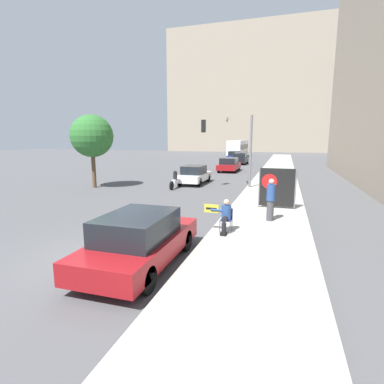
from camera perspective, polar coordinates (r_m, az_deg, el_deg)
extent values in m
plane|color=#4F4F51|center=(9.22, -16.48, -12.15)|extent=(160.00, 160.00, 0.00)
cube|color=#A8A399|center=(22.31, 15.22, 1.08)|extent=(3.51, 90.00, 0.15)
cube|color=gray|center=(89.10, 13.36, 18.27)|extent=(52.00, 12.00, 33.09)
cylinder|color=#474C56|center=(10.69, 5.31, -6.62)|extent=(0.03, 0.03, 0.41)
cylinder|color=#474C56|center=(10.62, 7.28, -6.77)|extent=(0.03, 0.03, 0.41)
cylinder|color=#474C56|center=(11.04, 5.72, -6.09)|extent=(0.03, 0.03, 0.41)
cylinder|color=#474C56|center=(10.97, 7.62, -6.22)|extent=(0.03, 0.03, 0.41)
cube|color=navy|center=(10.77, 6.50, -5.32)|extent=(0.40, 0.40, 0.02)
cube|color=navy|center=(10.90, 6.71, -4.05)|extent=(0.40, 0.02, 0.38)
cylinder|color=black|center=(10.59, 6.35, -5.02)|extent=(0.18, 0.42, 0.18)
cylinder|color=black|center=(10.48, 6.10, -6.98)|extent=(0.16, 0.16, 0.41)
cube|color=black|center=(10.47, 6.01, -7.89)|extent=(0.20, 0.28, 0.10)
cylinder|color=navy|center=(10.73, 6.56, -3.89)|extent=(0.34, 0.34, 0.52)
sphere|color=tan|center=(10.65, 6.60, -1.95)|extent=(0.22, 0.22, 0.22)
cylinder|color=navy|center=(10.70, 4.77, -3.46)|extent=(0.45, 0.09, 0.09)
cube|color=yellow|center=(10.73, 3.71, -3.15)|extent=(0.52, 0.02, 0.30)
cube|color=black|center=(10.72, 3.70, -3.17)|extent=(0.39, 0.01, 0.07)
cylinder|color=#424247|center=(12.53, 14.66, -3.42)|extent=(0.28, 0.28, 0.83)
cylinder|color=navy|center=(12.38, 14.81, -0.07)|extent=(0.34, 0.34, 0.66)
sphere|color=beige|center=(12.32, 14.90, 1.94)|extent=(0.22, 0.22, 0.22)
cylinder|color=slate|center=(14.78, 12.68, 0.81)|extent=(0.06, 0.06, 1.91)
cylinder|color=slate|center=(14.74, 19.09, 0.48)|extent=(0.06, 0.06, 1.91)
cube|color=black|center=(14.73, 15.89, 0.84)|extent=(1.65, 0.02, 1.81)
cylinder|color=red|center=(14.68, 14.52, 1.95)|extent=(0.73, 0.01, 0.73)
cylinder|color=slate|center=(20.81, 11.10, 7.55)|extent=(0.16, 0.16, 4.85)
cylinder|color=slate|center=(20.76, 6.76, 13.53)|extent=(0.74, 3.16, 0.11)
cube|color=black|center=(20.78, 2.21, 12.43)|extent=(0.35, 0.35, 0.84)
sphere|color=green|center=(20.77, 2.21, 11.65)|extent=(0.18, 0.18, 0.18)
cube|color=maroon|center=(8.44, -9.69, -9.99)|extent=(1.88, 4.44, 0.55)
cube|color=black|center=(8.10, -10.39, -6.40)|extent=(1.62, 2.31, 0.65)
cylinder|color=black|center=(10.03, -10.34, -8.12)|extent=(0.22, 0.64, 0.64)
cylinder|color=black|center=(9.40, -1.22, -9.19)|extent=(0.22, 0.64, 0.64)
cylinder|color=black|center=(7.86, -19.91, -13.80)|extent=(0.22, 0.64, 0.64)
cylinder|color=black|center=(7.05, -8.63, -16.16)|extent=(0.22, 0.64, 0.64)
cube|color=white|center=(23.28, 0.49, 2.93)|extent=(1.73, 4.26, 0.52)
cube|color=black|center=(23.05, 0.37, 4.27)|extent=(1.49, 2.21, 0.62)
cylinder|color=black|center=(24.78, -0.31, 2.87)|extent=(0.22, 0.64, 0.64)
cylinder|color=black|center=(24.37, 3.09, 2.73)|extent=(0.22, 0.64, 0.64)
cylinder|color=black|center=(22.30, -2.36, 2.06)|extent=(0.22, 0.64, 0.64)
cylinder|color=black|center=(21.84, 1.39, 1.89)|extent=(0.22, 0.64, 0.64)
cube|color=maroon|center=(32.34, 7.08, 4.88)|extent=(1.90, 4.44, 0.54)
cube|color=black|center=(32.12, 7.05, 5.90)|extent=(1.63, 2.31, 0.64)
cylinder|color=black|center=(33.86, 6.09, 4.75)|extent=(0.22, 0.64, 0.64)
cylinder|color=black|center=(33.58, 8.91, 4.64)|extent=(0.22, 0.64, 0.64)
cylinder|color=black|center=(31.17, 5.10, 4.31)|extent=(0.22, 0.64, 0.64)
cylinder|color=black|center=(30.87, 8.15, 4.19)|extent=(0.22, 0.64, 0.64)
cube|color=black|center=(42.16, 9.14, 6.05)|extent=(1.89, 4.23, 0.59)
cube|color=black|center=(41.96, 9.13, 6.90)|extent=(1.63, 2.20, 0.68)
cylinder|color=black|center=(43.60, 8.29, 5.88)|extent=(0.22, 0.64, 0.64)
cylinder|color=black|center=(43.37, 10.48, 5.79)|extent=(0.22, 0.64, 0.64)
cylinder|color=black|center=(41.02, 7.71, 5.63)|extent=(0.22, 0.64, 0.64)
cylinder|color=black|center=(40.77, 10.03, 5.54)|extent=(0.22, 0.64, 0.64)
cube|color=navy|center=(48.34, 8.07, 6.57)|extent=(1.79, 4.67, 0.59)
cube|color=black|center=(48.12, 8.05, 7.31)|extent=(1.54, 2.43, 0.68)
cylinder|color=black|center=(49.91, 7.44, 6.41)|extent=(0.22, 0.64, 0.64)
cylinder|color=black|center=(49.66, 9.23, 6.35)|extent=(0.22, 0.64, 0.64)
cylinder|color=black|center=(47.07, 6.82, 6.21)|extent=(0.22, 0.64, 0.64)
cylinder|color=black|center=(46.81, 8.72, 6.14)|extent=(0.22, 0.64, 0.64)
cube|color=silver|center=(59.51, 8.78, 8.38)|extent=(2.51, 11.55, 2.71)
cube|color=black|center=(59.51, 8.78, 8.53)|extent=(2.53, 10.97, 0.88)
cylinder|color=black|center=(63.26, 8.24, 7.33)|extent=(0.30, 1.04, 1.04)
cylinder|color=black|center=(62.95, 10.24, 7.26)|extent=(0.30, 1.04, 1.04)
cylinder|color=black|center=(56.21, 7.07, 7.02)|extent=(0.30, 1.04, 1.04)
cylinder|color=black|center=(55.86, 9.32, 6.95)|extent=(0.30, 1.04, 1.04)
cube|color=silver|center=(21.08, -3.16, 2.02)|extent=(0.24, 0.92, 0.32)
cylinder|color=black|center=(20.99, -3.22, 2.96)|extent=(0.28, 0.28, 0.57)
sphere|color=black|center=(20.95, -3.23, 3.77)|extent=(0.24, 0.24, 0.24)
cylinder|color=black|center=(21.82, -2.45, 1.83)|extent=(0.10, 0.60, 0.60)
cylinder|color=black|center=(20.39, -3.91, 1.23)|extent=(0.10, 0.60, 0.60)
cylinder|color=brown|center=(22.37, -18.21, 4.12)|extent=(0.28, 0.28, 2.60)
sphere|color=#2D6B2D|center=(22.27, -18.54, 10.09)|extent=(2.94, 2.94, 2.94)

